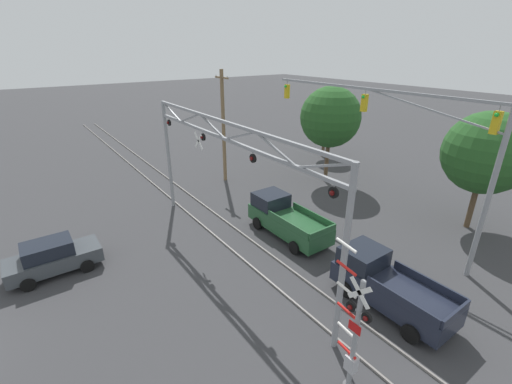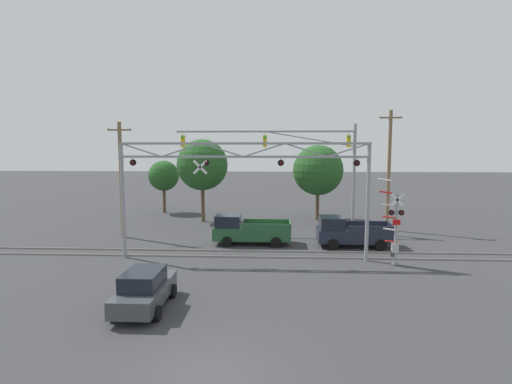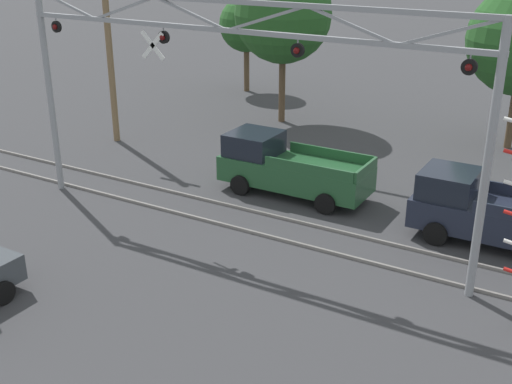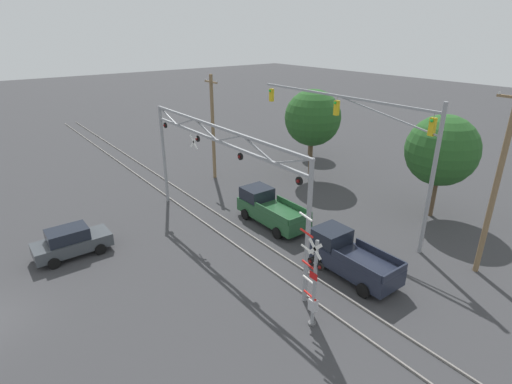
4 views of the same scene
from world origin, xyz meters
name	(u,v)px [view 2 (image 2 of 4)]	position (x,y,z in m)	size (l,w,h in m)	color
ground_plane	(210,377)	(0.00, 0.00, 0.00)	(200.00, 200.00, 0.00)	#38383A
rail_track_near	(244,257)	(0.00, 13.00, 0.05)	(80.00, 0.08, 0.10)	gray
rail_track_far	(246,251)	(0.00, 14.43, 0.05)	(80.00, 0.08, 0.10)	gray
crossing_gantry	(243,176)	(-0.02, 12.72, 5.15)	(15.13, 0.27, 7.15)	gray
crossing_signal_mast	(394,231)	(8.82, 11.81, 2.05)	(1.53, 0.35, 5.10)	gray
traffic_signal_span	(309,156)	(4.59, 21.19, 6.15)	(14.48, 0.39, 8.70)	gray
pickup_truck_lead	(248,230)	(-0.01, 16.58, 0.98)	(5.44, 2.24, 2.09)	#23512D
pickup_truck_following	(350,233)	(7.13, 16.17, 0.98)	(5.09, 2.24, 2.09)	#1E2333
sedan_waiting	(145,289)	(-3.62, 4.95, 0.85)	(1.99, 4.15, 1.70)	#3D4247
utility_pole_left	(121,178)	(-9.69, 18.26, 4.51)	(1.80, 0.28, 8.73)	brown
utility_pole_right	(389,169)	(11.19, 21.84, 5.06)	(1.80, 0.28, 9.82)	brown
background_tree_beyond_span	(164,176)	(-9.69, 29.69, 3.87)	(3.15, 3.15, 5.47)	brown
background_tree_far_left_verge	(318,170)	(5.91, 26.24, 4.70)	(4.69, 4.69, 7.06)	brown
background_tree_far_right_verge	(202,165)	(-4.73, 24.91, 5.23)	(4.66, 4.66, 7.58)	brown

